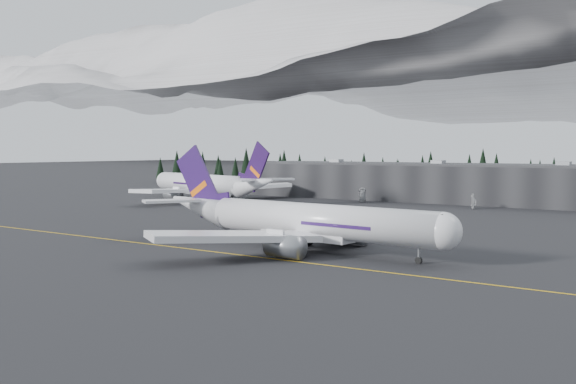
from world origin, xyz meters
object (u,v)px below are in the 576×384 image
Objects in this scene: jet_main at (295,220)px; jet_parked at (209,184)px; gse_vehicle_a at (363,200)px; gse_vehicle_b at (474,206)px; terminal at (467,183)px.

jet_parked is (-81.91, 70.28, 0.45)m from jet_main.
gse_vehicle_a is 38.23m from gse_vehicle_b.
gse_vehicle_a is (-27.44, -21.64, -5.64)m from terminal.
gse_vehicle_a is at bearing -114.28° from gse_vehicle_b.
terminal is at bearing -131.96° from jet_parked.
gse_vehicle_b is at bearing -66.73° from terminal.
terminal is at bearing -176.29° from gse_vehicle_b.
jet_main is at bearing -85.43° from terminal.
jet_main is at bearing -76.18° from gse_vehicle_a.
terminal reaches higher than gse_vehicle_a.
jet_main reaches higher than gse_vehicle_a.
terminal is at bearing 98.35° from jet_main.
jet_main is 13.00× the size of gse_vehicle_a.
gse_vehicle_b is (38.10, -3.14, 0.11)m from gse_vehicle_a.
jet_main is 0.94× the size of jet_parked.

